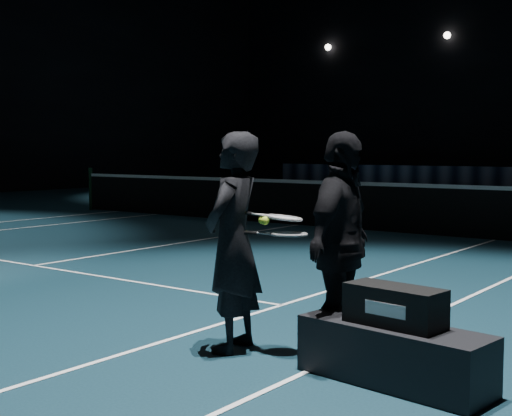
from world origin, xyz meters
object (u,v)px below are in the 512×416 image
Objects in this scene: racket_lower at (289,234)px; tennis_balls at (265,218)px; racket_bag at (395,306)px; player_b at (341,246)px; player_a at (233,242)px; player_bench at (394,354)px; racket_upper at (284,218)px.

tennis_balls reaches higher than racket_lower.
player_b is at bearing 161.85° from racket_bag.
racket_lower is 5.67× the size of tennis_balls.
tennis_balls is (0.24, 0.09, 0.19)m from player_a.
player_a is 14.31× the size of tennis_balls.
racket_upper is at bearing 178.21° from player_bench.
player_b is 0.49m from racket_upper.
player_b is at bearing 0.00° from racket_lower.
player_a is at bearing -178.29° from racket_upper.
racket_bag is 0.39× the size of player_b.
racket_bag is 1.15m from racket_upper.
racket_bag is 0.39× the size of player_a.
tennis_balls is (-0.19, -0.06, 0.12)m from racket_lower.
tennis_balls is at bearing -170.43° from racket_upper.
player_b is at bearing 19.18° from tennis_balls.
player_bench is 1.96× the size of racket_upper.
tennis_balls is (-1.14, 0.08, 0.85)m from player_bench.
player_a reaches higher than racket_lower.
player_b reaches higher than tennis_balls.
tennis_balls reaches higher than player_bench.
racket_lower is at bearing 18.19° from tennis_balls.
player_bench is 2.00× the size of racket_bag.
player_bench is at bearing -27.89° from racket_lower.
player_a is at bearing -172.34° from player_bench.
racket_lower is at bearing 99.76° from player_b.
racket_bag is at bearing -27.89° from racket_lower.
player_b is at bearing -9.08° from racket_upper.
racket_lower is at bearing 96.52° from player_a.
tennis_balls is at bearing -176.76° from player_bench.
player_bench is at bearing -3.88° from tennis_balls.
racket_bag is at bearing -32.56° from racket_upper.
player_a is 0.45m from racket_upper.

